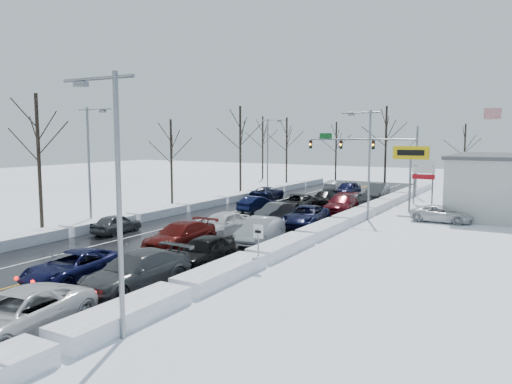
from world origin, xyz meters
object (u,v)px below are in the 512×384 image
Objects in this scene: traffic_signal_mast at (373,148)px; oncoming_car_0 at (257,211)px; tires_plus_sign at (411,157)px; flagpole at (483,145)px.

traffic_signal_mast is 20.04m from oncoming_car_0.
oncoming_car_0 is at bearing -105.58° from traffic_signal_mast.
flagpole is at bearing 71.56° from tires_plus_sign.
tires_plus_sign is (7.05, -12.00, -0.49)m from traffic_signal_mast.
tires_plus_sign is 14.79m from flagpole.
flagpole is at bearing 9.73° from traffic_signal_mast.
flagpole is (11.72, 2.01, 0.45)m from traffic_signal_mast.
tires_plus_sign is 0.60× the size of flagpole.
oncoming_car_0 is (-5.18, -18.57, -5.48)m from traffic_signal_mast.
tires_plus_sign is 14.75m from oncoming_car_0.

